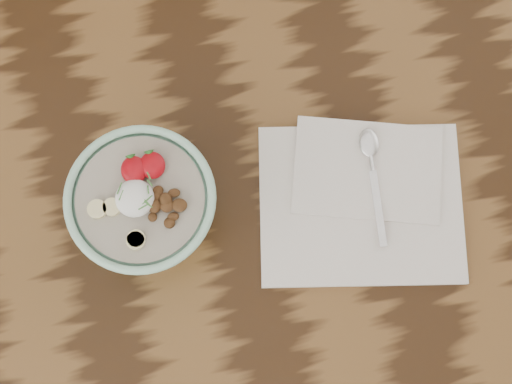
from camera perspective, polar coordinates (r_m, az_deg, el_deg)
table at (r=113.03cm, az=-2.55°, el=0.54°), size 160.00×90.00×75.00cm
breakfast_bowl at (r=97.11cm, az=-8.90°, el=-1.00°), size 19.85×19.85×13.06cm
napkin at (r=103.36cm, az=8.49°, el=-0.41°), size 33.67×29.64×1.78cm
spoon at (r=103.43cm, az=9.20°, el=2.62°), size 4.64×17.42×0.91cm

